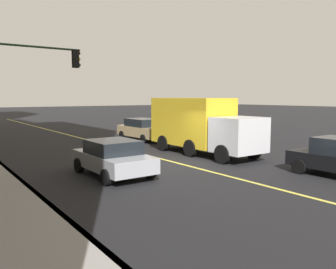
# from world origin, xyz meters

# --- Properties ---
(ground) EXTENTS (200.00, 200.00, 0.00)m
(ground) POSITION_xyz_m (0.00, 0.00, 0.00)
(ground) COLOR black
(curb_edge) EXTENTS (80.00, 0.16, 0.15)m
(curb_edge) POSITION_xyz_m (0.00, 6.93, 0.07)
(curb_edge) COLOR slate
(curb_edge) RESTS_ON ground
(lane_stripe_center) EXTENTS (80.00, 0.16, 0.01)m
(lane_stripe_center) POSITION_xyz_m (0.00, 0.00, 0.01)
(lane_stripe_center) COLOR #D8CC4C
(lane_stripe_center) RESTS_ON ground
(car_tan) EXTENTS (4.60, 2.05, 1.55)m
(car_tan) POSITION_xyz_m (8.53, -3.29, 0.81)
(car_tan) COLOR tan
(car_tan) RESTS_ON ground
(car_silver) EXTENTS (3.98, 2.04, 1.42)m
(car_silver) POSITION_xyz_m (-0.43, 3.62, 0.74)
(car_silver) COLOR #A8AAB2
(car_silver) RESTS_ON ground
(truck_yellow) EXTENTS (7.05, 2.41, 3.06)m
(truck_yellow) POSITION_xyz_m (1.56, -2.69, 1.62)
(truck_yellow) COLOR silver
(truck_yellow) RESTS_ON ground
(traffic_light_mast) EXTENTS (0.28, 4.51, 5.81)m
(traffic_light_mast) POSITION_xyz_m (4.71, 5.55, 4.01)
(traffic_light_mast) COLOR #1E3823
(traffic_light_mast) RESTS_ON ground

